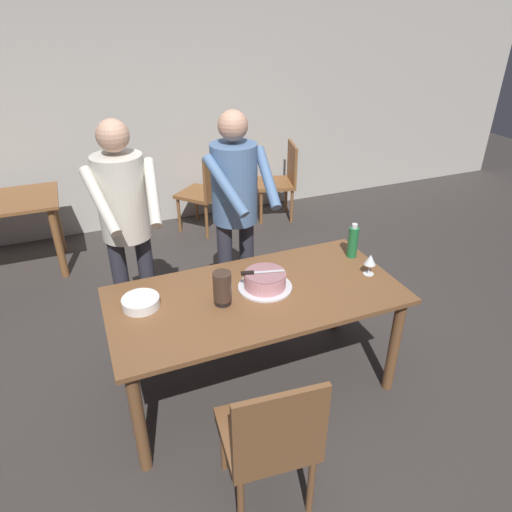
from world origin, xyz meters
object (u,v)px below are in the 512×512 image
Objects in this scene: wine_glass_near at (370,260)px; water_bottle at (353,242)px; background_table at (3,217)px; main_dining_table at (256,307)px; cake_knife at (254,273)px; plate_stack at (141,302)px; background_chair_1 at (206,190)px; person_standing_beside at (126,219)px; background_chair_0 at (281,178)px; person_cutting_cake at (235,204)px; hurricane_lamp at (222,288)px; chair_near_side at (271,437)px; cake_on_platter at (265,281)px.

water_bottle is at bearing 83.92° from wine_glass_near.
background_table is (-2.36, 2.36, -0.28)m from wine_glass_near.
main_dining_table is 6.72× the size of cake_knife.
background_chair_1 reaches higher than plate_stack.
water_bottle is 0.15× the size of person_standing_beside.
background_chair_0 is (0.56, 2.57, -0.36)m from wine_glass_near.
person_cutting_cake reaches higher than wine_glass_near.
background_chair_1 is at bearing -178.48° from background_chair_0.
person_standing_beside is 1.72× the size of background_table.
background_chair_1 is at bearing 59.78° from person_standing_beside.
wine_glass_near is at bearing -9.03° from cake_knife.
hurricane_lamp reaches higher than plate_stack.
background_chair_0 is at bearing 77.03° from water_bottle.
background_chair_1 reaches higher than cake_knife.
background_table is at bearing 120.63° from hurricane_lamp.
person_standing_beside is 1.91× the size of chair_near_side.
plate_stack is at bearing -146.41° from person_cutting_cake.
cake_knife is 1.27× the size of hurricane_lamp.
chair_near_side is (-0.33, -0.85, -0.31)m from cake_on_platter.
wine_glass_near is 1.62m from person_standing_beside.
person_cutting_cake is 2.41m from background_table.
plate_stack is 1.53× the size of wine_glass_near.
person_cutting_cake reaches higher than plate_stack.
background_table is at bearing 138.63° from water_bottle.
background_chair_0 is (1.33, 2.51, -0.16)m from main_dining_table.
background_chair_1 is (0.40, 2.42, -0.37)m from cake_knife.
water_bottle is 1.04m from hurricane_lamp.
chair_near_side is at bearing -92.38° from hurricane_lamp.
person_cutting_cake is 1.61m from chair_near_side.
cake_knife is 1.86× the size of wine_glass_near.
person_standing_beside is 1.91× the size of background_chair_0.
background_chair_1 reaches higher than main_dining_table.
water_bottle is 1.54m from person_standing_beside.
background_table is (-0.95, 1.61, -0.50)m from person_standing_beside.
main_dining_table is 5.28× the size of cake_on_platter.
background_chair_0 is at bearing 1.52° from background_chair_1.
cake_on_platter is 2.78m from background_chair_0.
cake_knife is 0.30× the size of background_chair_1.
wine_glass_near is at bearing -81.77° from background_chair_1.
plate_stack is 1.05× the size of hurricane_lamp.
chair_near_side is 1.00× the size of background_chair_0.
main_dining_table is at bearing 5.39° from hurricane_lamp.
background_table is (-1.37, 2.31, -0.28)m from hurricane_lamp.
main_dining_table is 0.70m from plate_stack.
plate_stack is (-0.68, 0.13, 0.13)m from main_dining_table.
water_bottle is 1.50m from chair_near_side.
person_standing_beside reaches higher than cake_on_platter.
water_bottle is at bearing -18.76° from person_standing_beside.
water_bottle is at bearing 13.15° from main_dining_table.
background_chair_1 is (0.40, 2.48, -0.16)m from main_dining_table.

